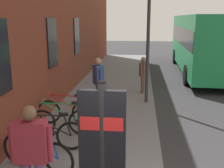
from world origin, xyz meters
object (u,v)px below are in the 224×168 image
at_px(bicycle_beside_lamp, 37,153).
at_px(pedestrian_near_bus, 98,78).
at_px(pedestrian_by_facade, 31,148).
at_px(street_lamp, 149,23).
at_px(bicycle_by_door, 67,112).
at_px(bicycle_mid_rack, 49,135).
at_px(city_bus, 202,40).
at_px(pedestrian_crossing_street, 143,71).
at_px(transit_info_sign, 102,148).
at_px(bicycle_end_of_row, 62,121).

height_order(bicycle_beside_lamp, pedestrian_near_bus, pedestrian_near_bus).
height_order(bicycle_beside_lamp, pedestrian_by_facade, pedestrian_by_facade).
bearing_deg(pedestrian_by_facade, bicycle_beside_lamp, 19.02).
distance_m(pedestrian_near_bus, street_lamp, 2.67).
distance_m(bicycle_by_door, street_lamp, 4.27).
xyz_separation_m(bicycle_mid_rack, pedestrian_near_bus, (3.14, -0.69, 0.70)).
bearing_deg(city_bus, pedestrian_by_facade, 158.01).
distance_m(bicycle_beside_lamp, pedestrian_crossing_street, 6.72).
xyz_separation_m(bicycle_beside_lamp, transit_info_sign, (-2.01, -1.64, 1.21)).
xyz_separation_m(bicycle_end_of_row, transit_info_sign, (-3.78, -1.63, 1.21)).
xyz_separation_m(bicycle_end_of_row, pedestrian_by_facade, (-2.94, -0.38, 0.71)).
bearing_deg(bicycle_mid_rack, city_bus, -27.48).
height_order(bicycle_mid_rack, city_bus, city_bus).
height_order(pedestrian_by_facade, pedestrian_crossing_street, pedestrian_by_facade).
distance_m(bicycle_mid_rack, bicycle_by_door, 1.67).
relative_size(bicycle_beside_lamp, pedestrian_by_facade, 0.95).
height_order(city_bus, pedestrian_by_facade, city_bus).
relative_size(bicycle_by_door, pedestrian_crossing_street, 1.17).
distance_m(bicycle_beside_lamp, street_lamp, 6.09).
distance_m(bicycle_mid_rack, street_lamp, 5.40).
bearing_deg(bicycle_end_of_row, pedestrian_by_facade, -172.53).
relative_size(city_bus, pedestrian_by_facade, 5.87).
height_order(city_bus, pedestrian_crossing_street, city_bus).
bearing_deg(transit_info_sign, pedestrian_crossing_street, -3.60).
relative_size(bicycle_mid_rack, bicycle_end_of_row, 1.00).
height_order(bicycle_by_door, pedestrian_near_bus, pedestrian_near_bus).
xyz_separation_m(bicycle_beside_lamp, bicycle_end_of_row, (1.77, -0.02, 0.00)).
distance_m(city_bus, street_lamp, 7.54).
xyz_separation_m(pedestrian_near_bus, street_lamp, (1.02, -1.66, 1.82)).
bearing_deg(pedestrian_near_bus, transit_info_sign, -170.60).
bearing_deg(bicycle_mid_rack, pedestrian_crossing_street, -22.01).
height_order(bicycle_by_door, street_lamp, street_lamp).
xyz_separation_m(bicycle_by_door, city_bus, (9.18, -5.68, 1.41)).
distance_m(bicycle_end_of_row, pedestrian_by_facade, 3.04).
xyz_separation_m(bicycle_beside_lamp, pedestrian_crossing_street, (6.34, -2.17, 0.54)).
bearing_deg(city_bus, street_lamp, 153.74).
xyz_separation_m(bicycle_mid_rack, pedestrian_by_facade, (-2.04, -0.44, 0.71)).
height_order(bicycle_mid_rack, bicycle_by_door, same).
bearing_deg(transit_info_sign, bicycle_mid_rack, 30.25).
height_order(bicycle_end_of_row, city_bus, city_bus).
relative_size(transit_info_sign, city_bus, 0.23).
distance_m(transit_info_sign, pedestrian_by_facade, 1.59).
distance_m(bicycle_beside_lamp, transit_info_sign, 2.86).
height_order(pedestrian_by_facade, street_lamp, street_lamp).
xyz_separation_m(bicycle_by_door, transit_info_sign, (-4.55, -1.72, 1.21)).
bearing_deg(pedestrian_by_facade, pedestrian_crossing_street, -13.27).
xyz_separation_m(transit_info_sign, city_bus, (13.73, -3.96, 0.20)).
xyz_separation_m(bicycle_mid_rack, transit_info_sign, (-2.89, -1.68, 1.21)).
bearing_deg(transit_info_sign, pedestrian_by_facade, 55.68).
height_order(bicycle_by_door, city_bus, city_bus).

